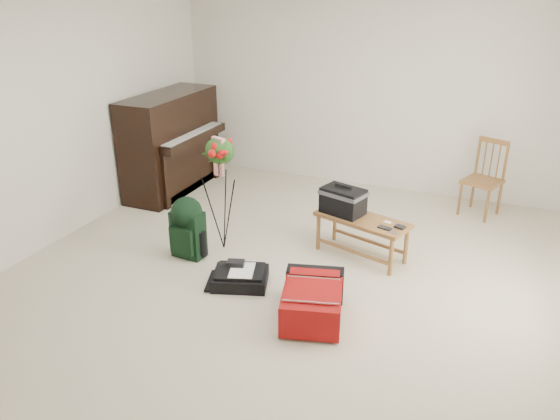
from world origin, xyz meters
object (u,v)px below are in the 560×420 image
at_px(piano, 172,145).
at_px(black_duffel, 240,277).
at_px(flower_stand, 222,195).
at_px(green_backpack, 187,224).
at_px(bench, 347,208).
at_px(dining_chair, 483,179).
at_px(red_suitcase, 315,298).

distance_m(piano, black_duffel, 2.67).
xyz_separation_m(piano, flower_stand, (1.40, -1.24, -0.01)).
height_order(piano, green_backpack, piano).
bearing_deg(piano, flower_stand, -41.68).
distance_m(bench, black_duffel, 1.25).
relative_size(piano, dining_chair, 1.69).
distance_m(bench, green_backpack, 1.58).
bearing_deg(dining_chair, bench, -105.02).
height_order(dining_chair, red_suitcase, dining_chair).
relative_size(bench, dining_chair, 1.12).
height_order(piano, red_suitcase, piano).
height_order(black_duffel, flower_stand, flower_stand).
height_order(bench, green_backpack, bench).
relative_size(bench, flower_stand, 0.82).
xyz_separation_m(dining_chair, red_suitcase, (-1.08, -2.72, -0.27)).
distance_m(piano, bench, 2.74).
bearing_deg(black_duffel, piano, 117.53).
bearing_deg(green_backpack, black_duffel, -17.58).
bearing_deg(flower_stand, piano, 156.10).
relative_size(black_duffel, green_backpack, 0.93).
xyz_separation_m(dining_chair, black_duffel, (-1.86, -2.53, -0.36)).
height_order(piano, bench, piano).
bearing_deg(dining_chair, flower_stand, -119.43).
height_order(piano, flower_stand, piano).
distance_m(green_backpack, flower_stand, 0.45).
bearing_deg(black_duffel, dining_chair, 35.34).
relative_size(dining_chair, green_backpack, 1.41).
bearing_deg(red_suitcase, flower_stand, 133.34).
distance_m(piano, green_backpack, 1.94).
bearing_deg(flower_stand, red_suitcase, -13.70).
height_order(bench, dining_chair, dining_chair).
relative_size(red_suitcase, flower_stand, 0.67).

